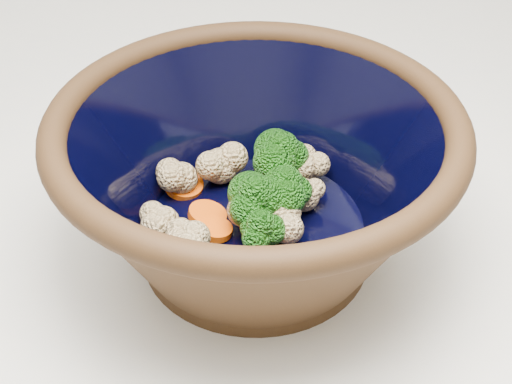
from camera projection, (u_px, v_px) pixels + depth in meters
mixing_bowl at (256, 179)px, 0.55m from camera, size 0.31×0.31×0.14m
vegetable_pile at (256, 192)px, 0.57m from camera, size 0.15×0.17×0.06m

